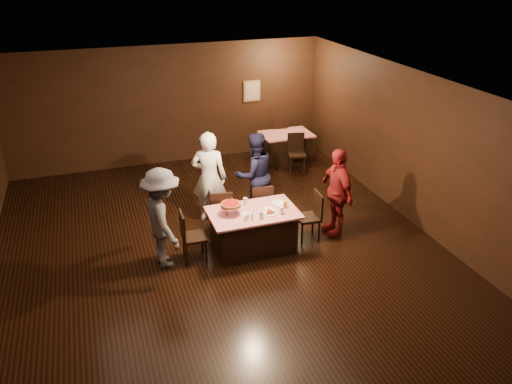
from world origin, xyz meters
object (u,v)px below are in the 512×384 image
at_px(diner_white_jacket, 209,178).
at_px(glass_front_left, 261,215).
at_px(glass_back, 245,201).
at_px(glass_front_right, 282,210).
at_px(diner_grey_knit, 163,218).
at_px(chair_far_right, 260,205).
at_px(diner_navy_hoodie, 255,175).
at_px(plate_empty, 278,203).
at_px(chair_back_near, 297,153).
at_px(chair_far_left, 221,211).
at_px(main_table, 253,230).
at_px(glass_amber, 285,204).
at_px(chair_back_far, 278,137).
at_px(pizza_stand, 231,205).
at_px(chair_end_right, 308,216).
at_px(diner_red_shirt, 337,192).
at_px(chair_end_left, 194,236).
at_px(back_table, 286,147).

distance_m(diner_white_jacket, glass_front_left, 1.70).
bearing_deg(glass_back, glass_front_left, -80.54).
bearing_deg(glass_front_right, diner_grey_knit, 172.31).
bearing_deg(glass_back, chair_far_right, 45.00).
distance_m(diner_navy_hoodie, plate_empty, 1.14).
bearing_deg(chair_back_near, glass_front_right, -103.67).
xyz_separation_m(chair_far_left, plate_empty, (0.95, -0.60, 0.30)).
distance_m(main_table, diner_white_jacket, 1.51).
bearing_deg(chair_far_right, glass_amber, 108.18).
bearing_deg(chair_far_right, chair_back_far, -112.03).
bearing_deg(chair_far_left, pizza_stand, 99.87).
relative_size(diner_grey_knit, pizza_stand, 4.74).
bearing_deg(glass_front_left, pizza_stand, 142.13).
distance_m(chair_far_right, chair_end_right, 1.03).
xyz_separation_m(chair_back_near, plate_empty, (-1.65, -2.96, 0.30)).
bearing_deg(plate_empty, pizza_stand, -173.99).
height_order(diner_red_shirt, glass_amber, diner_red_shirt).
relative_size(chair_end_left, diner_white_jacket, 0.50).
xyz_separation_m(diner_white_jacket, pizza_stand, (0.07, -1.26, -0.00)).
bearing_deg(glass_front_left, diner_grey_knit, 168.82).
xyz_separation_m(diner_red_shirt, glass_front_right, (-1.25, -0.32, -0.03)).
bearing_deg(chair_far_right, diner_red_shirt, 156.48).
distance_m(chair_far_left, plate_empty, 1.16).
bearing_deg(chair_far_left, chair_back_near, -127.88).
distance_m(chair_far_right, diner_grey_knit, 2.18).
relative_size(main_table, glass_back, 11.43).
distance_m(chair_end_left, glass_front_right, 1.61).
xyz_separation_m(chair_end_left, diner_grey_knit, (-0.51, 0.03, 0.43)).
bearing_deg(plate_empty, chair_back_far, 68.84).
bearing_deg(diner_white_jacket, glass_front_left, 130.09).
bearing_deg(back_table, chair_back_far, 90.00).
relative_size(chair_end_left, chair_back_near, 1.00).
bearing_deg(chair_end_right, glass_amber, -79.90).
relative_size(diner_white_jacket, pizza_stand, 5.02).
xyz_separation_m(chair_far_left, diner_grey_knit, (-1.21, -0.72, 0.43)).
bearing_deg(glass_back, chair_far_left, 127.87).
bearing_deg(glass_back, glass_front_right, -47.73).
bearing_deg(diner_red_shirt, chair_end_right, -86.20).
bearing_deg(chair_back_near, chair_back_far, 103.83).
relative_size(chair_end_left, glass_front_left, 6.79).
relative_size(plate_empty, glass_front_left, 1.79).
relative_size(chair_end_right, diner_grey_knit, 0.53).
bearing_deg(glass_back, chair_back_far, 61.31).
height_order(chair_back_far, glass_amber, chair_back_far).
bearing_deg(main_table, glass_front_left, -80.54).
height_order(diner_white_jacket, glass_amber, diner_white_jacket).
distance_m(chair_end_left, chair_back_near, 4.54).
height_order(diner_navy_hoodie, glass_amber, diner_navy_hoodie).
relative_size(glass_front_left, glass_amber, 1.00).
relative_size(diner_navy_hoodie, glass_amber, 12.81).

